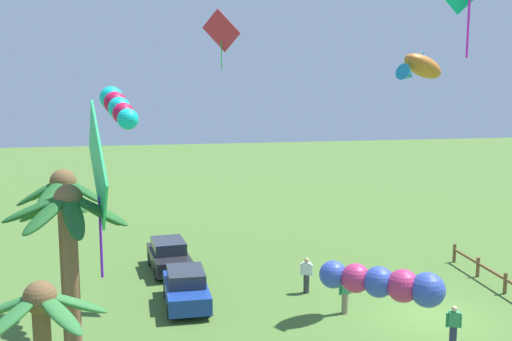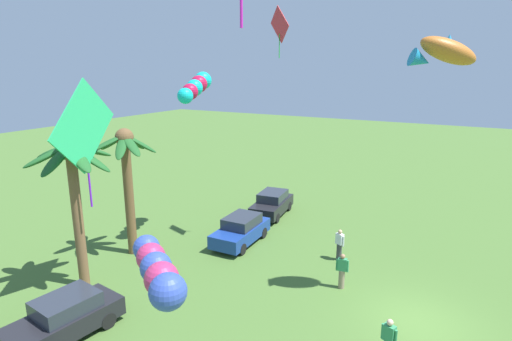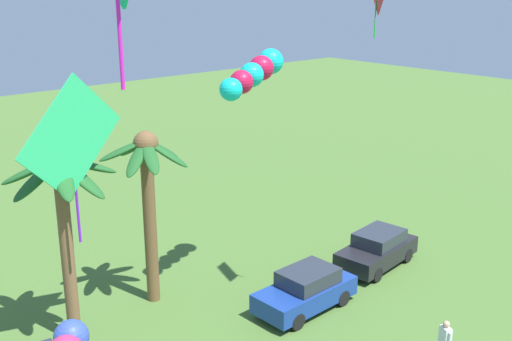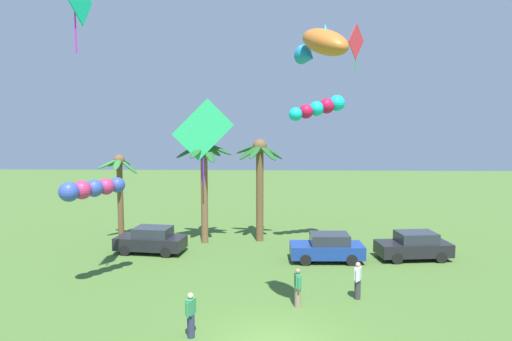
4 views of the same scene
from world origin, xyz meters
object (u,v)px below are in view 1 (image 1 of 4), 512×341
object	(u,v)px
spectator_1	(345,294)
spectator_2	(306,275)
parked_car_2	(169,256)
kite_tube_0	(385,283)
spectator_0	(453,327)
palm_tree_2	(69,240)
kite_diamond_3	(98,168)
kite_tube_1	(118,107)
palm_tree_1	(65,221)
kite_fish_4	(421,67)
parked_car_0	(186,288)
kite_diamond_2	(221,31)

from	to	relation	value
spectator_1	spectator_2	size ratio (longest dim) A/B	1.00
parked_car_2	kite_tube_0	size ratio (longest dim) A/B	1.48
spectator_0	parked_car_2	bearing A→B (deg)	41.98
palm_tree_2	kite_diamond_3	bearing A→B (deg)	-82.72
spectator_1	spectator_2	bearing A→B (deg)	20.10
parked_car_2	spectator_1	xyz separation A→B (m)	(-6.75, -6.78, 0.06)
parked_car_2	kite_tube_1	bearing A→B (deg)	158.71
palm_tree_1	kite_tube_0	world-z (taller)	palm_tree_1
kite_tube_0	kite_tube_1	distance (m)	13.29
kite_diamond_3	parked_car_2	bearing A→B (deg)	-11.00
parked_car_2	spectator_0	distance (m)	14.24
kite_diamond_3	kite_tube_1	bearing A→B (deg)	-2.84
spectator_1	kite_tube_1	distance (m)	11.66
palm_tree_1	spectator_0	world-z (taller)	palm_tree_1
spectator_1	kite_diamond_3	distance (m)	12.14
kite_tube_1	kite_fish_4	bearing A→B (deg)	-95.71
parked_car_0	spectator_0	size ratio (longest dim) A/B	2.48
spectator_2	kite_tube_1	size ratio (longest dim) A/B	0.48
parked_car_2	kite_tube_0	world-z (taller)	kite_tube_0
spectator_2	palm_tree_1	bearing A→B (deg)	114.56
parked_car_0	spectator_2	world-z (taller)	spectator_2
palm_tree_2	spectator_1	distance (m)	12.00
parked_car_2	spectator_1	world-z (taller)	spectator_1
palm_tree_2	kite_fish_4	bearing A→B (deg)	-66.18
spectator_1	palm_tree_2	bearing A→B (deg)	117.79
parked_car_0	kite_fish_4	bearing A→B (deg)	-98.88
spectator_2	spectator_1	bearing A→B (deg)	-159.90
palm_tree_2	kite_tube_0	xyz separation A→B (m)	(-3.82, -8.01, -0.44)
spectator_1	kite_tube_1	bearing A→B (deg)	79.11
spectator_1	palm_tree_1	bearing A→B (deg)	99.72
spectator_1	kite_tube_0	bearing A→B (deg)	167.89
parked_car_2	kite_tube_0	bearing A→B (deg)	-163.00
spectator_2	kite_fish_4	xyz separation A→B (m)	(-2.07, -4.01, 9.02)
kite_fish_4	parked_car_2	bearing A→B (deg)	57.63
parked_car_0	spectator_1	bearing A→B (deg)	-107.38
parked_car_0	parked_car_2	world-z (taller)	same
palm_tree_1	kite_tube_1	xyz separation A→B (m)	(3.48, -1.75, 3.64)
parked_car_0	spectator_2	bearing A→B (deg)	-83.40
spectator_2	kite_tube_1	world-z (taller)	kite_tube_1
kite_diamond_2	kite_tube_0	bearing A→B (deg)	-167.69
palm_tree_2	parked_car_2	xyz separation A→B (m)	(12.00, -3.18, -4.20)
spectator_0	palm_tree_1	bearing A→B (deg)	81.26
spectator_1	parked_car_2	bearing A→B (deg)	45.16
spectator_0	kite_tube_1	size ratio (longest dim) A/B	0.48
spectator_1	kite_fish_4	world-z (taller)	kite_fish_4
spectator_2	kite_diamond_3	bearing A→B (deg)	133.40
spectator_0	palm_tree_2	bearing A→B (deg)	96.35
spectator_1	kite_diamond_2	distance (m)	11.80
spectator_0	kite_diamond_3	world-z (taller)	kite_diamond_3
spectator_1	kite_tube_1	world-z (taller)	kite_tube_1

